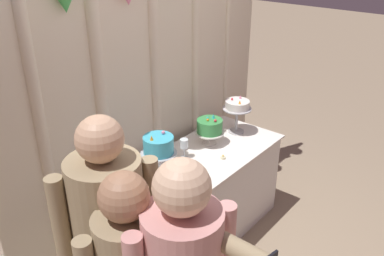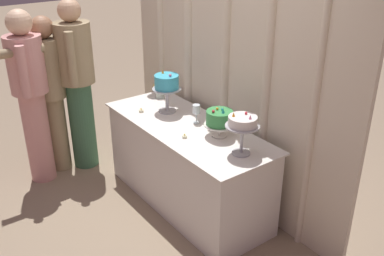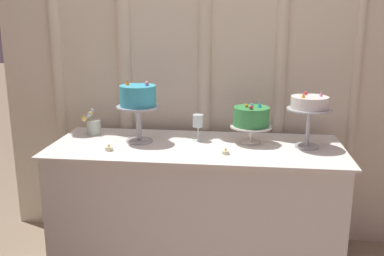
% 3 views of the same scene
% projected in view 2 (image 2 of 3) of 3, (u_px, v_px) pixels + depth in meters
% --- Properties ---
extents(ground_plane, '(24.00, 24.00, 0.00)m').
position_uv_depth(ground_plane, '(178.00, 205.00, 4.15)').
color(ground_plane, gray).
extents(draped_curtain, '(2.87, 0.19, 2.50)m').
position_uv_depth(draped_curtain, '(224.00, 58.00, 3.89)').
color(draped_curtain, beige).
rests_on(draped_curtain, ground_plane).
extents(cake_table, '(1.78, 0.70, 0.80)m').
position_uv_depth(cake_table, '(187.00, 165.00, 4.03)').
color(cake_table, white).
rests_on(cake_table, ground_plane).
extents(cake_display_leftmost, '(0.27, 0.27, 0.39)m').
position_uv_depth(cake_display_leftmost, '(167.00, 84.00, 4.03)').
color(cake_display_leftmost, '#B2B2B7').
rests_on(cake_display_leftmost, cake_table).
extents(cake_display_center, '(0.26, 0.26, 0.27)m').
position_uv_depth(cake_display_center, '(220.00, 119.00, 3.61)').
color(cake_display_center, silver).
rests_on(cake_display_center, cake_table).
extents(cake_display_rightmost, '(0.26, 0.26, 0.34)m').
position_uv_depth(cake_display_rightmost, '(243.00, 124.00, 3.29)').
color(cake_display_rightmost, '#B2B2B7').
rests_on(cake_display_rightmost, cake_table).
extents(wine_glass, '(0.07, 0.07, 0.17)m').
position_uv_depth(wine_glass, '(196.00, 110.00, 3.87)').
color(wine_glass, silver).
rests_on(wine_glass, cake_table).
extents(flower_vase, '(0.12, 0.09, 0.17)m').
position_uv_depth(flower_vase, '(159.00, 92.00, 4.45)').
color(flower_vase, '#B2C1B2').
rests_on(flower_vase, cake_table).
extents(tealight_far_left, '(0.05, 0.05, 0.04)m').
position_uv_depth(tealight_far_left, '(141.00, 111.00, 4.13)').
color(tealight_far_left, beige).
rests_on(tealight_far_left, cake_table).
extents(tealight_near_left, '(0.04, 0.04, 0.04)m').
position_uv_depth(tealight_near_left, '(185.00, 137.00, 3.64)').
color(tealight_near_left, beige).
rests_on(tealight_near_left, cake_table).
extents(guest_man_dark_suit, '(0.49, 0.49, 1.77)m').
position_uv_depth(guest_man_dark_suit, '(77.00, 80.00, 4.45)').
color(guest_man_dark_suit, '#3D6B4C').
rests_on(guest_man_dark_suit, ground_plane).
extents(guest_girl_blue_dress, '(0.44, 0.80, 1.63)m').
position_uv_depth(guest_girl_blue_dress, '(50.00, 88.00, 4.41)').
color(guest_girl_blue_dress, '#9E8966').
rests_on(guest_girl_blue_dress, ground_plane).
extents(guest_man_pink_jacket, '(0.48, 0.45, 1.73)m').
position_uv_depth(guest_man_pink_jacket, '(30.00, 92.00, 4.20)').
color(guest_man_pink_jacket, '#D6938E').
rests_on(guest_man_pink_jacket, ground_plane).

